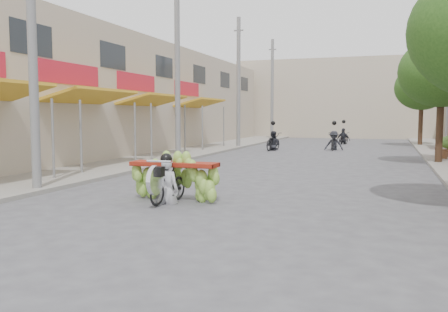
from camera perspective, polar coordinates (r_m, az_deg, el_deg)
ground at (r=8.21m, az=-6.11°, el=-9.53°), size 120.00×120.00×0.00m
sidewalk_left at (r=24.58m, az=-6.02°, el=0.30°), size 4.00×60.00×0.12m
shophouse_row_left at (r=26.18m, az=-17.05°, el=6.84°), size 9.77×40.00×6.00m
far_building at (r=45.33m, az=14.87°, el=6.65°), size 20.00×6.00×7.00m
utility_pole_near at (r=13.60m, az=-22.10°, el=12.97°), size 0.60×0.24×8.00m
utility_pole_mid at (r=21.20m, az=-5.63°, el=10.30°), size 0.60×0.24×8.00m
utility_pole_far at (r=29.59m, az=1.75°, el=8.80°), size 0.60×0.24×8.00m
utility_pole_back at (r=38.26m, az=5.81°, el=7.91°), size 0.60×0.24×8.00m
street_tree_mid at (r=21.35m, az=24.73°, el=9.18°), size 3.40×3.40×5.25m
street_tree_far at (r=33.29m, az=22.70°, el=7.58°), size 3.40×3.40×5.25m
banana_motorbike at (r=11.21m, az=-6.41°, el=-2.15°), size 2.20×1.76×1.94m
bg_motorbike_a at (r=27.47m, az=5.91°, el=2.18°), size 0.91×1.88×1.95m
bg_motorbike_b at (r=28.17m, az=13.09°, el=2.36°), size 1.06×1.88×1.95m
bg_motorbike_c at (r=33.95m, az=14.18°, el=2.76°), size 1.08×1.56×1.95m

